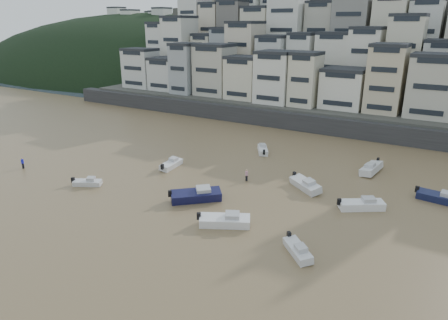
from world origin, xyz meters
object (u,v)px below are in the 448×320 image
Objects in this scene: boat_f at (171,163)px; person_blue at (23,163)px; boat_d at (362,203)px; boat_a at (225,219)px; boat_i at (371,167)px; boat_c at (196,194)px; boat_h at (263,149)px; person_pink at (247,175)px; boat_j at (87,182)px; boat_e at (305,184)px; boat_g at (440,196)px; boat_b at (298,249)px.

boat_f is 2.95× the size of person_blue.
boat_d is 50.19m from person_blue.
boat_a is 27.87m from boat_i.
boat_h is at bearing 51.01° from boat_c.
person_pink is at bearing 143.88° from boat_d.
boat_j is (-14.43, -26.07, -0.12)m from boat_h.
boat_a is 15.12m from boat_e.
boat_d reaches higher than boat_g.
boat_g is at bearing 8.81° from boat_d.
boat_f is 23.08m from person_blue.
person_pink is at bearing 22.57° from person_blue.
boat_j is at bearing -114.90° from boat_e.
boat_d is at bearing 17.88° from boat_a.
boat_b is 45.65m from person_blue.
boat_b is 0.93× the size of boat_f.
boat_d is at bearing -9.10° from boat_j.
boat_b is at bearing -60.63° from boat_c.
boat_a is 9.20m from boat_b.
boat_g is 25.09m from person_pink.
boat_d is 24.39m from boat_h.
person_blue reaches higher than boat_d.
person_blue is 34.96m from person_pink.
boat_j is at bearing -137.53° from boat_b.
boat_b is at bearing -110.88° from boat_g.
person_pink is (-24.28, -6.35, 0.09)m from boat_g.
boat_j is (-34.48, -12.18, -0.23)m from boat_d.
person_pink is (-8.28, -1.46, 0.06)m from boat_e.
person_pink reaches higher than boat_i.
boat_g is at bearing -83.82° from boat_f.
boat_f is at bearing -136.35° from boat_e.
boat_h is 38.92m from person_blue.
boat_a is 0.88× the size of boat_c.
boat_g reaches higher than boat_b.
boat_f reaches higher than boat_h.
boat_h reaches higher than boat_b.
boat_d is at bearing 14.52° from person_blue.
boat_e is at bearing -22.78° from boat_i.
person_pink is at bearing 33.47° from boat_c.
boat_e is 12.95m from boat_i.
boat_d is 10.73m from boat_g.
boat_h is at bearing 32.48° from boat_j.
boat_a is at bearing -143.01° from boat_b.
boat_d is 0.95× the size of boat_i.
boat_h is 18.35m from boat_i.
boat_c reaches higher than boat_d.
boat_c is 1.36× the size of boat_f.
person_pink is (32.29, 13.42, 0.00)m from person_blue.
boat_f is 37.75m from boat_g.
boat_c reaches higher than person_pink.
boat_d is (18.59, 8.50, -0.14)m from boat_c.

